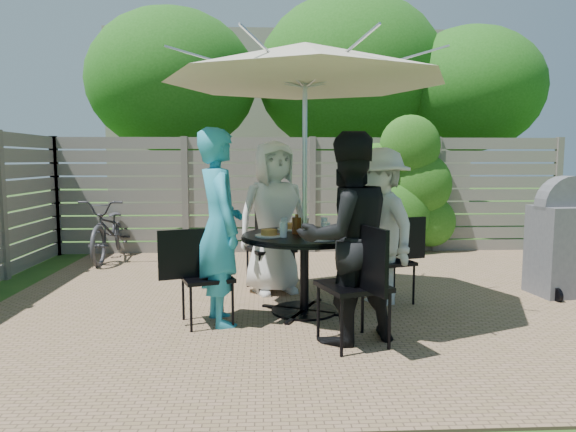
{
  "coord_description": "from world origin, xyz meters",
  "views": [
    {
      "loc": [
        -0.77,
        -5.11,
        1.48
      ],
      "look_at": [
        -0.53,
        -0.08,
        0.93
      ],
      "focal_mm": 32.0,
      "sensor_mm": 36.0,
      "label": 1
    }
  ],
  "objects_px": {
    "glass_back": "(284,224)",
    "glass_left": "(283,230)",
    "plate_left": "(269,234)",
    "bbq_grill": "(565,242)",
    "glass_right": "(324,224)",
    "umbrella": "(305,63)",
    "person_left": "(219,228)",
    "chair_front": "(354,310)",
    "person_right": "(379,227)",
    "plate_right": "(338,230)",
    "plate_back": "(290,227)",
    "glass_front": "(327,230)",
    "patio_table": "(304,258)",
    "coffee_cup": "(305,225)",
    "bicycle": "(111,229)",
    "chair_back": "(270,265)",
    "syrup_jug": "(297,226)",
    "person_back": "(274,218)",
    "person_front": "(346,239)",
    "plate_front": "(321,237)",
    "chair_left": "(206,297)",
    "chair_right": "(390,278)"
  },
  "relations": [
    {
      "from": "glass_back",
      "to": "glass_left",
      "type": "xyz_separation_m",
      "value": [
        -0.02,
        -0.4,
        0.0
      ]
    },
    {
      "from": "plate_left",
      "to": "bbq_grill",
      "type": "height_order",
      "value": "bbq_grill"
    },
    {
      "from": "glass_left",
      "to": "glass_right",
      "type": "height_order",
      "value": "same"
    },
    {
      "from": "umbrella",
      "to": "person_left",
      "type": "distance_m",
      "value": 1.7
    },
    {
      "from": "chair_front",
      "to": "bbq_grill",
      "type": "height_order",
      "value": "bbq_grill"
    },
    {
      "from": "person_right",
      "to": "glass_right",
      "type": "relative_size",
      "value": 11.47
    },
    {
      "from": "plate_right",
      "to": "bbq_grill",
      "type": "bearing_deg",
      "value": 9.0
    },
    {
      "from": "plate_back",
      "to": "glass_front",
      "type": "bearing_deg",
      "value": -60.98
    },
    {
      "from": "patio_table",
      "to": "coffee_cup",
      "type": "distance_m",
      "value": 0.38
    },
    {
      "from": "patio_table",
      "to": "glass_right",
      "type": "bearing_deg",
      "value": 41.41
    },
    {
      "from": "plate_back",
      "to": "bicycle",
      "type": "xyz_separation_m",
      "value": [
        -2.55,
        2.54,
        -0.34
      ]
    },
    {
      "from": "chair_back",
      "to": "plate_left",
      "type": "height_order",
      "value": "chair_back"
    },
    {
      "from": "glass_right",
      "to": "syrup_jug",
      "type": "relative_size",
      "value": 0.88
    },
    {
      "from": "plate_back",
      "to": "coffee_cup",
      "type": "height_order",
      "value": "coffee_cup"
    },
    {
      "from": "person_back",
      "to": "plate_left",
      "type": "relative_size",
      "value": 6.52
    },
    {
      "from": "syrup_jug",
      "to": "person_back",
      "type": "bearing_deg",
      "value": 105.01
    },
    {
      "from": "person_left",
      "to": "glass_left",
      "type": "xyz_separation_m",
      "value": [
        0.57,
        0.09,
        -0.03
      ]
    },
    {
      "from": "person_left",
      "to": "coffee_cup",
      "type": "xyz_separation_m",
      "value": [
        0.8,
        0.52,
        -0.04
      ]
    },
    {
      "from": "person_front",
      "to": "plate_front",
      "type": "height_order",
      "value": "person_front"
    },
    {
      "from": "bbq_grill",
      "to": "chair_front",
      "type": "bearing_deg",
      "value": -157.18
    },
    {
      "from": "plate_back",
      "to": "glass_back",
      "type": "relative_size",
      "value": 1.86
    },
    {
      "from": "chair_left",
      "to": "glass_right",
      "type": "distance_m",
      "value": 1.36
    },
    {
      "from": "syrup_jug",
      "to": "coffee_cup",
      "type": "xyz_separation_m",
      "value": [
        0.09,
        0.21,
        -0.02
      ]
    },
    {
      "from": "umbrella",
      "to": "plate_front",
      "type": "bearing_deg",
      "value": -70.59
    },
    {
      "from": "person_left",
      "to": "glass_left",
      "type": "distance_m",
      "value": 0.58
    },
    {
      "from": "glass_right",
      "to": "umbrella",
      "type": "bearing_deg",
      "value": -138.59
    },
    {
      "from": "glass_back",
      "to": "glass_front",
      "type": "bearing_deg",
      "value": -48.59
    },
    {
      "from": "patio_table",
      "to": "plate_left",
      "type": "bearing_deg",
      "value": -160.59
    },
    {
      "from": "plate_back",
      "to": "chair_front",
      "type": "bearing_deg",
      "value": -70.6
    },
    {
      "from": "chair_front",
      "to": "glass_right",
      "type": "xyz_separation_m",
      "value": [
        -0.11,
        1.1,
        0.55
      ]
    },
    {
      "from": "bicycle",
      "to": "bbq_grill",
      "type": "relative_size",
      "value": 1.33
    },
    {
      "from": "glass_left",
      "to": "coffee_cup",
      "type": "xyz_separation_m",
      "value": [
        0.23,
        0.43,
        -0.01
      ]
    },
    {
      "from": "chair_back",
      "to": "chair_left",
      "type": "xyz_separation_m",
      "value": [
        -0.59,
        -1.23,
        -0.03
      ]
    },
    {
      "from": "chair_left",
      "to": "coffee_cup",
      "type": "distance_m",
      "value": 1.23
    },
    {
      "from": "person_right",
      "to": "glass_right",
      "type": "xyz_separation_m",
      "value": [
        -0.57,
        -0.09,
        0.04
      ]
    },
    {
      "from": "patio_table",
      "to": "bicycle",
      "type": "distance_m",
      "value": 3.92
    },
    {
      "from": "glass_right",
      "to": "chair_front",
      "type": "bearing_deg",
      "value": -84.22
    },
    {
      "from": "glass_left",
      "to": "coffee_cup",
      "type": "bearing_deg",
      "value": 61.5
    },
    {
      "from": "chair_left",
      "to": "syrup_jug",
      "type": "bearing_deg",
      "value": 3.57
    },
    {
      "from": "patio_table",
      "to": "chair_left",
      "type": "height_order",
      "value": "chair_left"
    },
    {
      "from": "person_left",
      "to": "bbq_grill",
      "type": "distance_m",
      "value": 3.75
    },
    {
      "from": "chair_left",
      "to": "syrup_jug",
      "type": "distance_m",
      "value": 1.08
    },
    {
      "from": "chair_back",
      "to": "person_back",
      "type": "height_order",
      "value": "person_back"
    },
    {
      "from": "chair_front",
      "to": "bicycle",
      "type": "bearing_deg",
      "value": 19.33
    },
    {
      "from": "glass_left",
      "to": "glass_front",
      "type": "height_order",
      "value": "same"
    },
    {
      "from": "patio_table",
      "to": "chair_right",
      "type": "relative_size",
      "value": 1.69
    },
    {
      "from": "chair_left",
      "to": "person_left",
      "type": "distance_m",
      "value": 0.63
    },
    {
      "from": "glass_front",
      "to": "syrup_jug",
      "type": "xyz_separation_m",
      "value": [
        -0.26,
        0.24,
        0.01
      ]
    },
    {
      "from": "plate_left",
      "to": "glass_front",
      "type": "xyz_separation_m",
      "value": [
        0.52,
        -0.09,
        0.05
      ]
    },
    {
      "from": "patio_table",
      "to": "person_right",
      "type": "xyz_separation_m",
      "value": [
        0.78,
        0.28,
        0.26
      ]
    }
  ]
}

